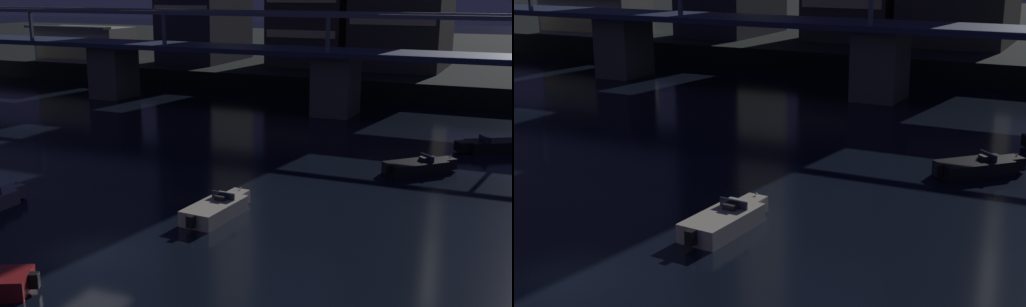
% 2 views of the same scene
% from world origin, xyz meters
% --- Properties ---
extents(ground_plane, '(400.00, 400.00, 0.00)m').
position_xyz_m(ground_plane, '(0.00, 0.00, 0.00)').
color(ground_plane, black).
extents(far_riverbank, '(240.00, 80.00, 2.20)m').
position_xyz_m(far_riverbank, '(0.00, 84.21, 1.10)').
color(far_riverbank, black).
rests_on(far_riverbank, ground).
extents(river_bridge, '(105.61, 6.40, 9.38)m').
position_xyz_m(river_bridge, '(0.00, 36.20, 4.20)').
color(river_bridge, '#605B51').
rests_on(river_bridge, ground).
extents(waterfront_pavilion, '(12.40, 7.40, 4.70)m').
position_xyz_m(waterfront_pavilion, '(-37.91, 48.12, 4.44)').
color(waterfront_pavilion, '#B2AD9E').
rests_on(waterfront_pavilion, far_riverbank).
extents(speedboat_near_center, '(2.13, 5.23, 1.16)m').
position_xyz_m(speedboat_near_center, '(2.78, 6.64, 0.41)').
color(speedboat_near_center, beige).
rests_on(speedboat_near_center, ground).
extents(speedboat_far_left, '(4.36, 4.42, 1.16)m').
position_xyz_m(speedboat_far_left, '(10.81, 19.11, 0.41)').
color(speedboat_far_left, black).
rests_on(speedboat_far_left, ground).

